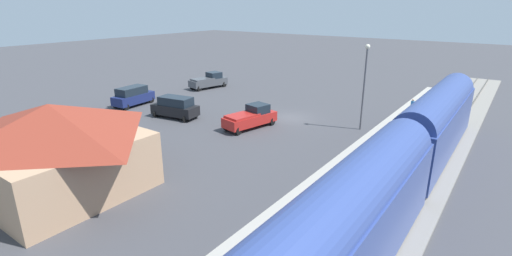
{
  "coord_description": "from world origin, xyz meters",
  "views": [
    {
      "loc": [
        -18.54,
        32.13,
        11.19
      ],
      "look_at": [
        -0.75,
        7.3,
        1.0
      ],
      "focal_mm": 26.04,
      "sensor_mm": 36.0,
      "label": 1
    }
  ],
  "objects": [
    {
      "name": "ground_plane",
      "position": [
        0.0,
        0.0,
        0.0
      ],
      "size": [
        200.0,
        200.0,
        0.0
      ],
      "primitive_type": "plane",
      "color": "#424247"
    },
    {
      "name": "railway_track",
      "position": [
        -14.0,
        0.0,
        0.09
      ],
      "size": [
        4.8,
        70.0,
        0.3
      ],
      "color": "gray",
      "rests_on": "ground"
    },
    {
      "name": "platform",
      "position": [
        -10.0,
        0.0,
        0.15
      ],
      "size": [
        3.2,
        46.0,
        0.3
      ],
      "color": "#A8A399",
      "rests_on": "ground"
    },
    {
      "name": "passenger_train",
      "position": [
        -14.0,
        19.57,
        2.86
      ],
      "size": [
        2.93,
        51.83,
        4.98
      ],
      "color": "#33478C",
      "rests_on": "railway_track"
    },
    {
      "name": "station_building",
      "position": [
        4.0,
        22.0,
        2.9
      ],
      "size": [
        10.26,
        9.41,
        5.57
      ],
      "color": "tan",
      "rests_on": "ground"
    },
    {
      "name": "pedestrian_on_platform",
      "position": [
        -10.13,
        -7.26,
        1.28
      ],
      "size": [
        0.36,
        0.36,
        1.71
      ],
      "color": "brown",
      "rests_on": "platform"
    },
    {
      "name": "pickup_charcoal",
      "position": [
        16.82,
        -5.85,
        1.03
      ],
      "size": [
        3.04,
        5.69,
        2.14
      ],
      "color": "#47494F",
      "rests_on": "ground"
    },
    {
      "name": "suv_black",
      "position": [
        9.79,
        6.92,
        1.15
      ],
      "size": [
        5.14,
        2.95,
        2.22
      ],
      "color": "black",
      "rests_on": "ground"
    },
    {
      "name": "suv_navy",
      "position": [
        17.45,
        6.4,
        1.15
      ],
      "size": [
        2.43,
        5.07,
        2.22
      ],
      "color": "navy",
      "rests_on": "ground"
    },
    {
      "name": "pickup_red",
      "position": [
        1.5,
        5.01,
        1.03
      ],
      "size": [
        3.04,
        5.69,
        2.14
      ],
      "color": "red",
      "rests_on": "ground"
    },
    {
      "name": "light_pole_near_platform",
      "position": [
        -7.2,
        -0.57,
        4.95
      ],
      "size": [
        0.44,
        0.44,
        7.89
      ],
      "color": "#515156",
      "rests_on": "ground"
    }
  ]
}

